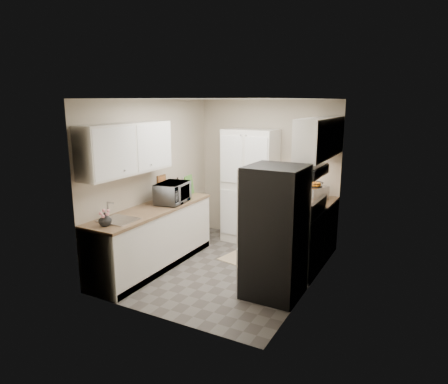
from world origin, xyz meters
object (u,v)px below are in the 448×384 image
at_px(wine_bottle, 178,187).
at_px(toaster_oven, 314,193).
at_px(electric_range, 296,241).
at_px(pantry_cabinet, 250,186).
at_px(refrigerator, 275,232).
at_px(microwave, 173,193).

relative_size(wine_bottle, toaster_oven, 0.69).
bearing_deg(electric_range, pantry_cabinet, 141.78).
distance_m(electric_range, refrigerator, 0.88).
bearing_deg(wine_bottle, pantry_cabinet, 42.61).
xyz_separation_m(refrigerator, microwave, (-1.85, 0.39, 0.23)).
bearing_deg(microwave, electric_range, -87.01).
xyz_separation_m(pantry_cabinet, microwave, (-0.71, -1.34, 0.08)).
relative_size(microwave, wine_bottle, 2.10).
height_order(pantry_cabinet, microwave, pantry_cabinet).
bearing_deg(pantry_cabinet, microwave, -117.95).
relative_size(microwave, toaster_oven, 1.45).
distance_m(refrigerator, toaster_oven, 1.59).
bearing_deg(refrigerator, pantry_cabinet, 123.46).
height_order(electric_range, wine_bottle, wine_bottle).
distance_m(pantry_cabinet, microwave, 1.52).
distance_m(electric_range, wine_bottle, 2.19).
bearing_deg(pantry_cabinet, toaster_oven, -7.14).
height_order(electric_range, toaster_oven, toaster_oven).
bearing_deg(electric_range, wine_bottle, 178.37).
bearing_deg(wine_bottle, microwave, -64.08).
height_order(microwave, wine_bottle, microwave).
bearing_deg(microwave, toaster_oven, -67.17).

